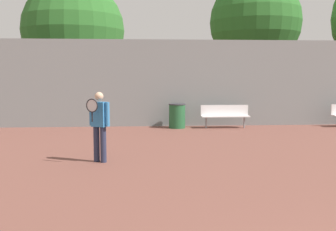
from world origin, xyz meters
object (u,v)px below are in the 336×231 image
at_px(tennis_player, 99,123).
at_px(bench_courtside_near, 225,114).
at_px(tree_green_tall, 74,31).
at_px(tree_green_broad, 255,22).
at_px(trash_bin, 177,116).

distance_m(tennis_player, bench_courtside_near, 7.09).
xyz_separation_m(tennis_player, tree_green_tall, (-2.36, 11.16, 3.31)).
relative_size(tennis_player, tree_green_broad, 0.22).
bearing_deg(trash_bin, tree_green_broad, 54.48).
bearing_deg(tree_green_tall, tree_green_broad, 9.82).
relative_size(tree_green_tall, tree_green_broad, 0.90).
xyz_separation_m(tennis_player, bench_courtside_near, (4.20, 5.70, -0.38)).
xyz_separation_m(trash_bin, tree_green_broad, (5.05, 7.08, 4.50)).
distance_m(trash_bin, tree_green_broad, 9.79).
height_order(trash_bin, tree_green_tall, tree_green_tall).
bearing_deg(tree_green_tall, tennis_player, -78.07).
relative_size(bench_courtside_near, tree_green_broad, 0.25).
relative_size(tennis_player, tree_green_tall, 0.24).
bearing_deg(tennis_player, tree_green_tall, 130.93).
height_order(tennis_player, bench_courtside_near, tennis_player).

